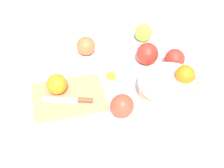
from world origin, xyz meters
TOP-DOWN VIEW (x-y plane):
  - ground_plane at (0.00, 0.00)m, footprint 2.40×2.40m
  - bowl at (-0.16, 0.12)m, footprint 0.20×0.20m
  - cutting_board at (0.15, 0.09)m, footprint 0.24×0.19m
  - orange_on_board at (0.19, 0.07)m, footprint 0.06×0.06m
  - knife at (0.14, 0.12)m, footprint 0.15×0.05m
  - apple_front_left at (-0.13, -0.06)m, footprint 0.08×0.08m
  - apple_mid_left at (-0.22, -0.02)m, footprint 0.07×0.07m
  - apple_back_center at (0.00, 0.18)m, footprint 0.07×0.07m
  - apple_front_right at (0.08, -0.15)m, footprint 0.07×0.07m
  - apple_front_left_2 at (-0.15, -0.21)m, footprint 0.07×0.07m
  - citrus_peel at (0.01, 0.00)m, footprint 0.04×0.05m

SIDE VIEW (x-z plane):
  - ground_plane at x=0.00m, z-range 0.00..0.00m
  - citrus_peel at x=0.01m, z-range 0.00..0.01m
  - cutting_board at x=0.15m, z-range 0.00..0.02m
  - knife at x=0.14m, z-range 0.01..0.03m
  - apple_front_left_2 at x=-0.15m, z-range 0.00..0.07m
  - apple_back_center at x=0.00m, z-range 0.00..0.07m
  - apple_front_right at x=0.08m, z-range 0.00..0.07m
  - apple_mid_left at x=-0.22m, z-range 0.00..0.07m
  - bowl at x=-0.16m, z-range -0.01..0.09m
  - apple_front_left at x=-0.13m, z-range 0.00..0.08m
  - orange_on_board at x=0.19m, z-range 0.02..0.08m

